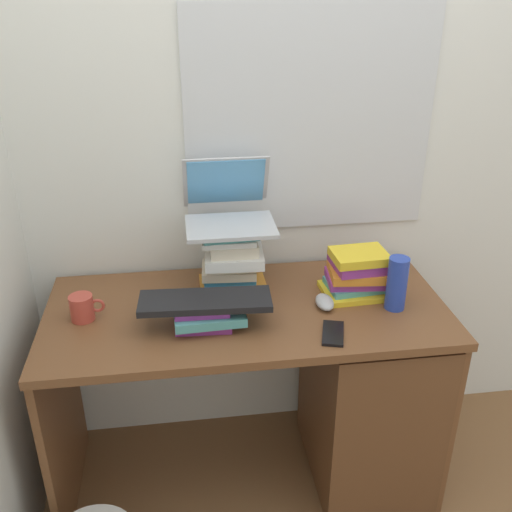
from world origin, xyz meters
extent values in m
plane|color=brown|center=(0.00, 0.00, 0.00)|extent=(6.00, 6.00, 0.00)
cube|color=silver|center=(0.00, 0.36, 1.30)|extent=(6.00, 0.05, 2.60)
cube|color=silver|center=(0.27, 0.33, 1.32)|extent=(0.90, 0.01, 0.80)
cube|color=brown|center=(0.00, 0.00, 0.76)|extent=(1.37, 0.63, 0.03)
cube|color=brown|center=(-0.67, 0.00, 0.37)|extent=(0.02, 0.58, 0.74)
cube|color=brown|center=(0.67, 0.00, 0.37)|extent=(0.02, 0.58, 0.74)
cube|color=brown|center=(0.45, -0.03, 0.37)|extent=(0.41, 0.53, 0.71)
cube|color=orange|center=(-0.03, 0.13, 0.79)|extent=(0.24, 0.18, 0.03)
cube|color=#2672B2|center=(-0.05, 0.14, 0.82)|extent=(0.18, 0.14, 0.04)
cube|color=beige|center=(-0.05, 0.13, 0.85)|extent=(0.20, 0.15, 0.03)
cube|color=beige|center=(-0.04, 0.13, 0.88)|extent=(0.19, 0.12, 0.02)
cube|color=white|center=(-0.03, 0.13, 0.91)|extent=(0.21, 0.19, 0.04)
cube|color=beige|center=(-0.03, 0.13, 0.95)|extent=(0.16, 0.15, 0.04)
cube|color=white|center=(-0.05, 0.14, 0.97)|extent=(0.19, 0.15, 0.02)
cube|color=teal|center=(-0.04, 0.14, 1.00)|extent=(0.20, 0.15, 0.03)
cube|color=#8C338C|center=(-0.15, -0.09, 0.79)|extent=(0.19, 0.13, 0.03)
cube|color=teal|center=(-0.13, -0.09, 0.81)|extent=(0.23, 0.18, 0.03)
cube|color=#8C338C|center=(-0.16, -0.09, 0.84)|extent=(0.17, 0.13, 0.02)
cube|color=yellow|center=(0.40, 0.04, 0.78)|extent=(0.25, 0.18, 0.02)
cube|color=teal|center=(0.40, 0.05, 0.80)|extent=(0.21, 0.16, 0.02)
cube|color=#8C338C|center=(0.40, 0.05, 0.83)|extent=(0.23, 0.17, 0.03)
cube|color=orange|center=(0.41, 0.04, 0.86)|extent=(0.24, 0.18, 0.03)
cube|color=#8C338C|center=(0.41, 0.05, 0.89)|extent=(0.20, 0.18, 0.04)
cube|color=yellow|center=(0.40, 0.03, 0.92)|extent=(0.19, 0.15, 0.03)
cube|color=#B7BABF|center=(-0.04, 0.14, 1.02)|extent=(0.31, 0.22, 0.01)
cube|color=#B7BABF|center=(-0.04, 0.29, 1.13)|extent=(0.31, 0.09, 0.20)
cube|color=#59A5E5|center=(-0.04, 0.28, 1.13)|extent=(0.28, 0.08, 0.18)
cube|color=black|center=(-0.14, -0.09, 0.86)|extent=(0.43, 0.16, 0.02)
ellipsoid|color=#A5A8AD|center=(0.26, -0.03, 0.79)|extent=(0.06, 0.10, 0.04)
cylinder|color=#B23F33|center=(-0.54, 0.00, 0.82)|extent=(0.08, 0.08, 0.09)
torus|color=#B23F33|center=(-0.49, 0.00, 0.82)|extent=(0.05, 0.01, 0.05)
cylinder|color=#263FA5|center=(0.50, -0.07, 0.87)|extent=(0.07, 0.07, 0.19)
cube|color=black|center=(0.25, -0.20, 0.78)|extent=(0.10, 0.15, 0.01)
camera|label=1|loc=(-0.20, -1.69, 1.80)|focal=40.68mm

